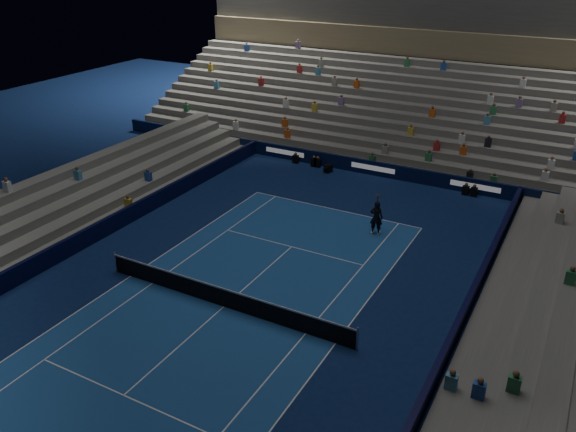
# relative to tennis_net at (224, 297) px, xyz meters

# --- Properties ---
(ground) EXTENTS (90.00, 90.00, 0.00)m
(ground) POSITION_rel_tennis_net_xyz_m (0.00, 0.00, -0.50)
(ground) COLOR #0C1C4A
(ground) RESTS_ON ground
(court_surface) EXTENTS (10.97, 23.77, 0.01)m
(court_surface) POSITION_rel_tennis_net_xyz_m (0.00, 0.00, -0.50)
(court_surface) COLOR #1A498F
(court_surface) RESTS_ON ground
(sponsor_barrier_far) EXTENTS (44.00, 0.25, 1.00)m
(sponsor_barrier_far) POSITION_rel_tennis_net_xyz_m (0.00, 18.50, -0.00)
(sponsor_barrier_far) COLOR black
(sponsor_barrier_far) RESTS_ON ground
(sponsor_barrier_east) EXTENTS (0.25, 37.00, 1.00)m
(sponsor_barrier_east) POSITION_rel_tennis_net_xyz_m (9.70, 0.00, -0.00)
(sponsor_barrier_east) COLOR black
(sponsor_barrier_east) RESTS_ON ground
(sponsor_barrier_west) EXTENTS (0.25, 37.00, 1.00)m
(sponsor_barrier_west) POSITION_rel_tennis_net_xyz_m (-9.70, 0.00, -0.00)
(sponsor_barrier_west) COLOR black
(sponsor_barrier_west) RESTS_ON ground
(grandstand_main) EXTENTS (44.00, 15.20, 11.20)m
(grandstand_main) POSITION_rel_tennis_net_xyz_m (0.00, 27.90, 2.87)
(grandstand_main) COLOR #63635F
(grandstand_main) RESTS_ON ground
(grandstand_east) EXTENTS (5.00, 37.00, 2.50)m
(grandstand_east) POSITION_rel_tennis_net_xyz_m (13.17, 0.00, 0.41)
(grandstand_east) COLOR #63625E
(grandstand_east) RESTS_ON ground
(grandstand_west) EXTENTS (5.00, 37.00, 2.50)m
(grandstand_west) POSITION_rel_tennis_net_xyz_m (-13.17, 0.00, 0.41)
(grandstand_west) COLOR slate
(grandstand_west) RESTS_ON ground
(tennis_net) EXTENTS (12.90, 0.10, 1.10)m
(tennis_net) POSITION_rel_tennis_net_xyz_m (0.00, 0.00, 0.00)
(tennis_net) COLOR #B2B2B7
(tennis_net) RESTS_ON ground
(tennis_player) EXTENTS (0.77, 0.56, 1.97)m
(tennis_player) POSITION_rel_tennis_net_xyz_m (3.38, 10.03, 0.48)
(tennis_player) COLOR black
(tennis_player) RESTS_ON ground
(broadcast_camera) EXTENTS (0.55, 0.93, 0.56)m
(broadcast_camera) POSITION_rel_tennis_net_xyz_m (-2.99, 17.41, -0.21)
(broadcast_camera) COLOR black
(broadcast_camera) RESTS_ON ground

